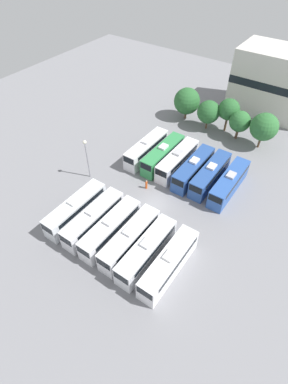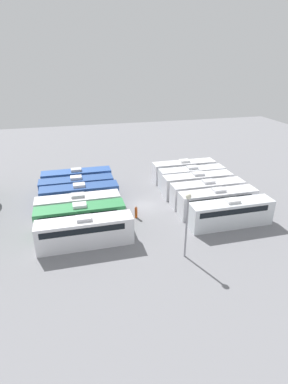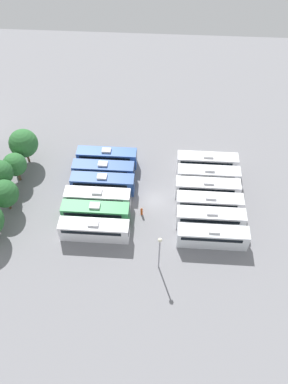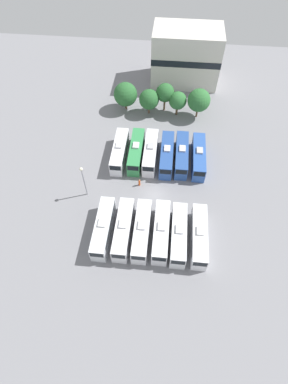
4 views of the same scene
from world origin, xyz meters
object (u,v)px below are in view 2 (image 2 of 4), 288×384
(bus_11, at_px, (77,180))
(worker_person, at_px, (136,212))
(bus_7, at_px, (80,217))
(bus_8, at_px, (79,207))
(bus_9, at_px, (80,196))
(bus_6, at_px, (85,231))
(bus_4, at_px, (191,177))
(bus_10, at_px, (77,188))
(bus_0, at_px, (231,213))
(bus_3, at_px, (197,184))
(bus_1, at_px, (217,201))
(light_pole, at_px, (187,215))
(bus_5, at_px, (184,170))
(bus_2, at_px, (207,192))

(bus_11, relative_size, worker_person, 6.33)
(bus_7, height_order, bus_8, same)
(bus_9, bearing_deg, bus_6, -179.84)
(bus_4, relative_size, bus_10, 1.00)
(bus_6, height_order, bus_11, same)
(bus_0, bearing_deg, bus_6, 89.86)
(bus_6, bearing_deg, bus_9, 0.16)
(bus_9, bearing_deg, worker_person, -124.39)
(bus_0, distance_m, bus_3, 9.59)
(bus_7, relative_size, bus_8, 1.00)
(bus_6, height_order, bus_9, same)
(bus_1, bearing_deg, bus_4, -0.36)
(bus_9, height_order, worker_person, bus_9)
(light_pole, bearing_deg, bus_4, -24.39)
(bus_9, distance_m, bus_10, 2.97)
(light_pole, bearing_deg, worker_person, 18.33)
(bus_0, xyz_separation_m, bus_5, (15.78, 0.11, 0.00))
(bus_3, distance_m, bus_9, 17.55)
(bus_7, height_order, light_pole, light_pole)
(bus_0, height_order, bus_4, same)
(bus_6, bearing_deg, bus_10, 1.37)
(bus_4, xyz_separation_m, bus_6, (-12.42, 17.78, 0.00))
(bus_3, relative_size, bus_5, 1.00)
(bus_0, distance_m, bus_9, 20.25)
(bus_4, bearing_deg, bus_3, 175.05)
(bus_2, height_order, bus_3, same)
(bus_0, relative_size, bus_6, 1.00)
(bus_7, distance_m, light_pole, 13.45)
(bus_2, height_order, bus_11, same)
(bus_0, relative_size, worker_person, 6.33)
(bus_3, xyz_separation_m, bus_11, (6.28, 17.65, 0.00))
(light_pole, bearing_deg, bus_7, 52.14)
(bus_8, bearing_deg, bus_3, -79.43)
(bus_8, xyz_separation_m, bus_10, (6.25, -0.08, 0.00))
(bus_5, relative_size, bus_9, 1.00)
(bus_10, bearing_deg, light_pole, -148.97)
(bus_9, bearing_deg, bus_3, -89.85)
(bus_10, bearing_deg, bus_0, -124.57)
(bus_4, bearing_deg, bus_1, 179.64)
(bus_5, distance_m, bus_6, 23.70)
(bus_10, bearing_deg, bus_4, -90.10)
(bus_5, bearing_deg, light_pole, 159.32)
(bus_7, relative_size, worker_person, 6.33)
(bus_6, xyz_separation_m, bus_10, (12.45, 0.30, 0.00))
(bus_7, bearing_deg, bus_5, -55.45)
(bus_4, xyz_separation_m, bus_11, (3.39, 17.90, 0.00))
(worker_person, bearing_deg, bus_10, 43.04)
(bus_2, distance_m, bus_3, 3.17)
(bus_3, distance_m, bus_6, 19.96)
(bus_5, height_order, worker_person, bus_5)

